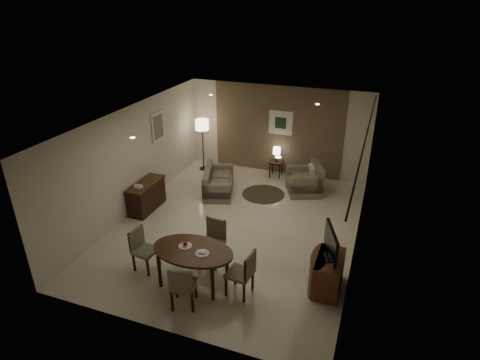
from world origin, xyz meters
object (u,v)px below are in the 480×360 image
at_px(console_desk, 147,196).
at_px(tv_cabinet, 329,273).
at_px(side_table, 276,169).
at_px(sofa, 218,180).
at_px(armchair, 304,179).
at_px(dining_table, 194,266).
at_px(chair_far, 211,244).
at_px(chair_left, 146,250).
at_px(floor_lamp, 203,145).
at_px(chair_near, 183,285).
at_px(chair_right, 239,273).

height_order(console_desk, tv_cabinet, console_desk).
height_order(tv_cabinet, side_table, tv_cabinet).
distance_m(console_desk, sofa, 2.06).
relative_size(console_desk, armchair, 1.28).
relative_size(dining_table, chair_far, 1.68).
height_order(console_desk, chair_left, chair_left).
distance_m(sofa, floor_lamp, 1.76).
xyz_separation_m(armchair, side_table, (-1.03, 0.79, -0.18)).
relative_size(chair_near, chair_left, 1.01).
bearing_deg(console_desk, chair_far, -31.37).
bearing_deg(chair_left, console_desk, 39.44).
bearing_deg(side_table, dining_table, -91.86).
height_order(console_desk, chair_right, chair_right).
bearing_deg(dining_table, armchair, 75.18).
bearing_deg(dining_table, chair_right, -0.03).
height_order(tv_cabinet, chair_far, chair_far).
bearing_deg(armchair, chair_left, -50.08).
height_order(side_table, floor_lamp, floor_lamp).
xyz_separation_m(chair_right, floor_lamp, (-3.07, 5.06, 0.35)).
height_order(console_desk, sofa, console_desk).
distance_m(chair_near, sofa, 4.53).
bearing_deg(chair_far, sofa, 115.49).
relative_size(armchair, floor_lamp, 0.58).
distance_m(chair_far, floor_lamp, 4.92).
bearing_deg(sofa, tv_cabinet, -148.66).
height_order(sofa, side_table, sofa).
relative_size(tv_cabinet, floor_lamp, 0.55).
distance_m(chair_right, floor_lamp, 5.93).
relative_size(chair_far, chair_left, 1.07).
distance_m(console_desk, side_table, 4.06).
bearing_deg(tv_cabinet, chair_right, -155.68).
bearing_deg(chair_near, tv_cabinet, -167.43).
xyz_separation_m(chair_near, chair_right, (0.83, 0.63, 0.01)).
height_order(tv_cabinet, chair_near, chair_near).
height_order(chair_left, sofa, chair_left).
height_order(dining_table, floor_lamp, floor_lamp).
relative_size(sofa, side_table, 3.10).
height_order(chair_near, chair_far, chair_far).
bearing_deg(console_desk, chair_left, -58.30).
bearing_deg(tv_cabinet, sofa, 139.22).
bearing_deg(chair_left, dining_table, -84.11).
relative_size(dining_table, chair_left, 1.79).
xyz_separation_m(chair_near, side_table, (0.06, 5.96, -0.21)).
bearing_deg(tv_cabinet, dining_table, -164.35).
bearing_deg(sofa, armchair, -88.51).
bearing_deg(sofa, floor_lamp, 21.29).
bearing_deg(chair_near, chair_far, -105.37).
height_order(console_desk, dining_table, console_desk).
distance_m(armchair, side_table, 1.31).
relative_size(sofa, armchair, 1.60).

